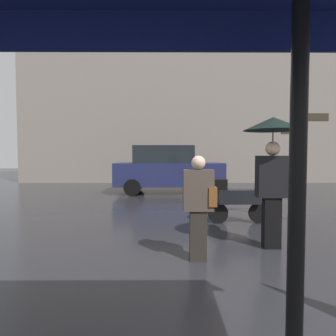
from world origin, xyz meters
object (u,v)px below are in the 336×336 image
object	(u,v)px
pedestrian_with_bag	(199,201)
pedestrian_with_umbrella	(273,150)
parked_car_left	(168,169)
parked_scooter	(237,199)
street_signpost	(304,152)

from	to	relation	value
pedestrian_with_bag	pedestrian_with_umbrella	bearing A→B (deg)	-58.49
parked_car_left	pedestrian_with_bag	bearing A→B (deg)	-90.46
pedestrian_with_bag	parked_car_left	world-z (taller)	parked_car_left
parked_scooter	pedestrian_with_bag	bearing A→B (deg)	-125.13
street_signpost	pedestrian_with_umbrella	bearing A→B (deg)	-127.12
pedestrian_with_bag	parked_scooter	size ratio (longest dim) A/B	1.11
pedestrian_with_bag	street_signpost	xyz separation A→B (m)	(2.71, 2.45, 0.75)
parked_scooter	street_signpost	distance (m)	1.93
street_signpost	pedestrian_with_bag	bearing A→B (deg)	-137.88
pedestrian_with_bag	street_signpost	distance (m)	3.73
parked_car_left	parked_scooter	bearing A→B (deg)	-77.20
pedestrian_with_umbrella	street_signpost	bearing A→B (deg)	119.57
pedestrian_with_umbrella	parked_scooter	distance (m)	2.04
pedestrian_with_umbrella	pedestrian_with_bag	world-z (taller)	pedestrian_with_umbrella
parked_scooter	parked_car_left	xyz separation A→B (m)	(-1.54, 5.19, 0.42)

